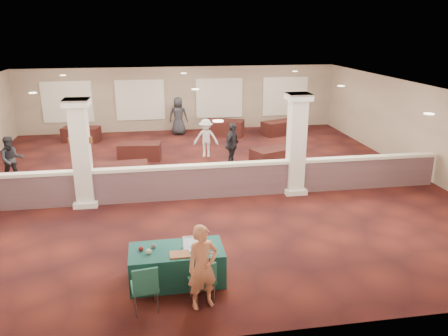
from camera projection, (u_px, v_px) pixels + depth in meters
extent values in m
plane|color=#451711|center=(197.00, 182.00, 15.13)|extent=(16.00, 16.00, 0.00)
cube|color=#7D6956|center=(180.00, 99.00, 22.13)|extent=(16.00, 0.04, 3.20)
cube|color=#7D6956|center=(246.00, 254.00, 7.13)|extent=(16.00, 0.04, 3.20)
cube|color=#7D6956|center=(415.00, 128.00, 15.85)|extent=(0.04, 16.00, 3.20)
cube|color=white|center=(195.00, 89.00, 14.13)|extent=(16.00, 16.00, 0.02)
cube|color=brown|center=(202.00, 183.00, 13.56)|extent=(15.60, 0.20, 1.00)
cube|color=silver|center=(201.00, 166.00, 13.39)|extent=(15.60, 0.28, 0.10)
cube|color=silver|center=(82.00, 154.00, 12.68)|extent=(0.50, 0.50, 3.20)
cube|color=silver|center=(87.00, 202.00, 13.16)|extent=(0.70, 0.70, 0.16)
cube|color=silver|center=(76.00, 102.00, 12.22)|extent=(0.72, 0.72, 0.20)
cube|color=silver|center=(296.00, 144.00, 13.68)|extent=(0.50, 0.50, 3.20)
cube|color=silver|center=(294.00, 190.00, 14.15)|extent=(0.70, 0.70, 0.16)
cube|color=silver|center=(299.00, 97.00, 13.21)|extent=(0.72, 0.72, 0.20)
cylinder|color=brown|center=(70.00, 141.00, 12.52)|extent=(0.12, 0.12, 0.18)
cylinder|color=white|center=(70.00, 141.00, 12.52)|extent=(0.09, 0.09, 0.10)
cylinder|color=brown|center=(90.00, 140.00, 12.60)|extent=(0.12, 0.12, 0.18)
cylinder|color=white|center=(90.00, 140.00, 12.60)|extent=(0.09, 0.09, 0.10)
cube|color=#103D3D|center=(177.00, 265.00, 9.14)|extent=(1.96, 1.00, 0.75)
cube|color=#1E5955|center=(202.00, 280.00, 8.49)|extent=(0.55, 0.55, 0.06)
cube|color=#1E5955|center=(206.00, 275.00, 8.25)|extent=(0.42, 0.17, 0.42)
cylinder|color=slate|center=(197.00, 298.00, 8.33)|extent=(0.03, 0.03, 0.40)
cylinder|color=slate|center=(215.00, 293.00, 8.49)|extent=(0.03, 0.03, 0.40)
cylinder|color=slate|center=(190.00, 288.00, 8.64)|extent=(0.03, 0.03, 0.40)
cylinder|color=slate|center=(207.00, 283.00, 8.80)|extent=(0.03, 0.03, 0.40)
cube|color=#1E5955|center=(145.00, 287.00, 8.21)|extent=(0.55, 0.55, 0.06)
cube|color=#1E5955|center=(145.00, 281.00, 7.92)|extent=(0.47, 0.11, 0.47)
cylinder|color=slate|center=(136.00, 306.00, 8.05)|extent=(0.03, 0.03, 0.45)
cylinder|color=slate|center=(158.00, 303.00, 8.16)|extent=(0.03, 0.03, 0.45)
cylinder|color=slate|center=(134.00, 294.00, 8.42)|extent=(0.03, 0.03, 0.45)
cylinder|color=slate|center=(155.00, 291.00, 8.53)|extent=(0.03, 0.03, 0.45)
imported|color=#E28F62|center=(203.00, 267.00, 8.18)|extent=(0.70, 0.56, 1.68)
cube|color=black|center=(123.00, 173.00, 14.92)|extent=(1.74, 0.94, 0.69)
cube|color=black|center=(140.00, 151.00, 17.52)|extent=(1.75, 1.01, 0.68)
cube|color=black|center=(275.00, 157.00, 16.65)|extent=(2.00, 1.50, 0.73)
cube|color=black|center=(81.00, 134.00, 20.26)|extent=(1.80, 1.17, 0.67)
cube|color=black|center=(224.00, 128.00, 21.33)|extent=(2.08, 1.54, 0.76)
cube|color=black|center=(279.00, 128.00, 21.54)|extent=(1.84, 1.34, 0.67)
imported|color=black|center=(12.00, 160.00, 14.82)|extent=(0.88, 0.69, 1.62)
imported|color=beige|center=(206.00, 138.00, 17.80)|extent=(1.07, 0.65, 1.56)
imported|color=black|center=(232.00, 145.00, 16.50)|extent=(0.97, 1.09, 1.70)
imported|color=black|center=(178.00, 116.00, 21.38)|extent=(1.00, 0.67, 1.85)
cube|color=silver|center=(191.00, 249.00, 9.02)|extent=(0.34, 0.24, 0.02)
cube|color=silver|center=(191.00, 241.00, 9.10)|extent=(0.34, 0.02, 0.23)
cube|color=silver|center=(191.00, 242.00, 9.09)|extent=(0.31, 0.01, 0.19)
cube|color=#B2591C|center=(180.00, 254.00, 8.79)|extent=(0.41, 0.31, 0.03)
sphere|color=beige|center=(149.00, 252.00, 8.82)|extent=(0.11, 0.11, 0.11)
sphere|color=#5C1512|center=(141.00, 249.00, 8.94)|extent=(0.10, 0.10, 0.10)
sphere|color=#47474C|center=(154.00, 246.00, 9.05)|extent=(0.11, 0.11, 0.11)
cube|color=red|center=(210.00, 253.00, 8.86)|extent=(0.12, 0.03, 0.01)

